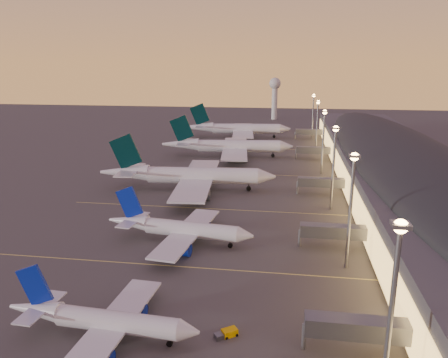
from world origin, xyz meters
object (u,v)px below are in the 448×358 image
airliner_wide_near (188,176)px  airliner_wide_far (237,129)px  airliner_narrow_north (179,229)px  baggage_tug_b (227,333)px  airliner_wide_mid (228,146)px  radar_tower (275,91)px  airliner_narrow_south (101,320)px

airliner_wide_near → airliner_wide_far: (3.79, 113.38, 0.15)m
airliner_wide_far → airliner_narrow_north: bearing=-94.3°
airliner_wide_near → airliner_wide_far: size_ratio=0.97×
airliner_narrow_north → airliner_wide_far: bearing=98.6°
airliner_wide_far → baggage_tug_b: size_ratio=16.00×
airliner_narrow_north → airliner_wide_mid: airliner_wide_mid is taller
radar_tower → airliner_wide_near: bearing=-96.2°
airliner_narrow_south → airliner_wide_far: size_ratio=0.52×
radar_tower → baggage_tug_b: size_ratio=8.08×
airliner_narrow_north → radar_tower: size_ratio=1.18×
airliner_wide_far → baggage_tug_b: bearing=-89.5°
airliner_narrow_south → airliner_wide_near: size_ratio=0.54×
airliner_wide_far → airliner_wide_mid: bearing=-93.7°
airliner_wide_mid → airliner_wide_far: airliner_wide_far is taller
airliner_narrow_north → baggage_tug_b: size_ratio=9.55×
airliner_narrow_south → airliner_wide_far: airliner_wide_far is taller
baggage_tug_b → airliner_wide_mid: bearing=63.3°
airliner_narrow_north → airliner_wide_mid: size_ratio=0.61×
airliner_wide_far → airliner_narrow_south: bearing=-95.4°
baggage_tug_b → airliner_wide_far: bearing=61.7°
radar_tower → airliner_wide_far: bearing=-101.4°
airliner_narrow_south → airliner_wide_near: bearing=97.3°
airliner_narrow_north → radar_tower: (13.86, 251.61, 18.33)m
airliner_wide_mid → baggage_tug_b: size_ratio=15.57×
airliner_wide_mid → airliner_narrow_south: bearing=-96.3°
airliner_narrow_south → airliner_wide_far: (-2.04, 199.84, 2.21)m
airliner_wide_far → baggage_tug_b: 197.88m
airliner_wide_far → radar_tower: size_ratio=1.98×
airliner_wide_far → radar_tower: 95.41m
airliner_narrow_south → airliner_wide_near: 86.68m
airliner_wide_mid → radar_tower: radar_tower is taller
airliner_narrow_south → airliner_wide_mid: 143.92m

